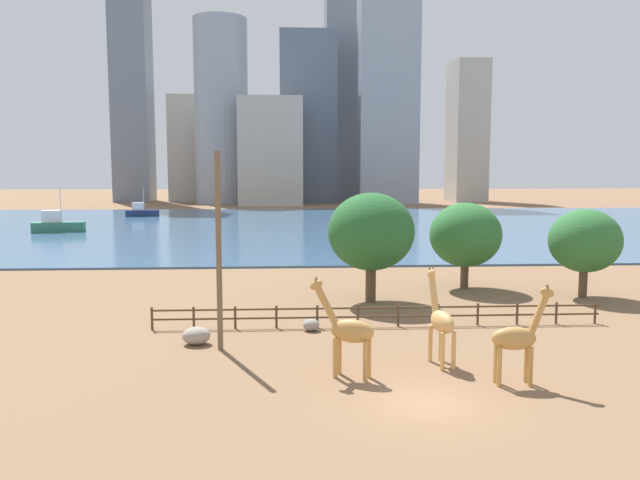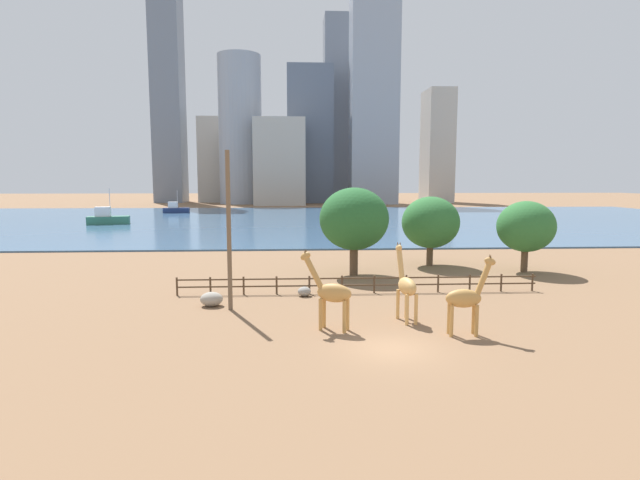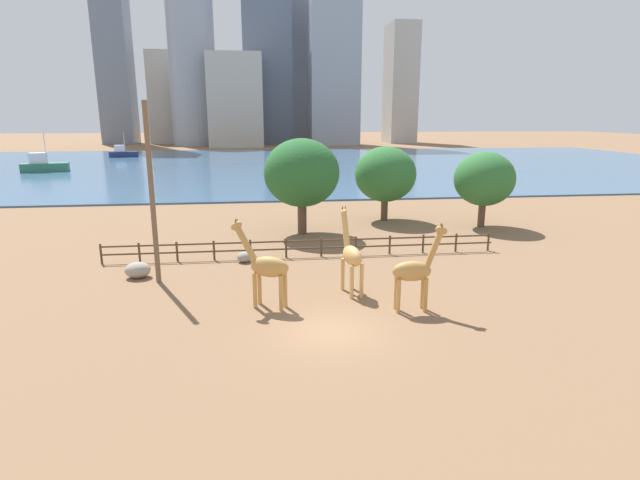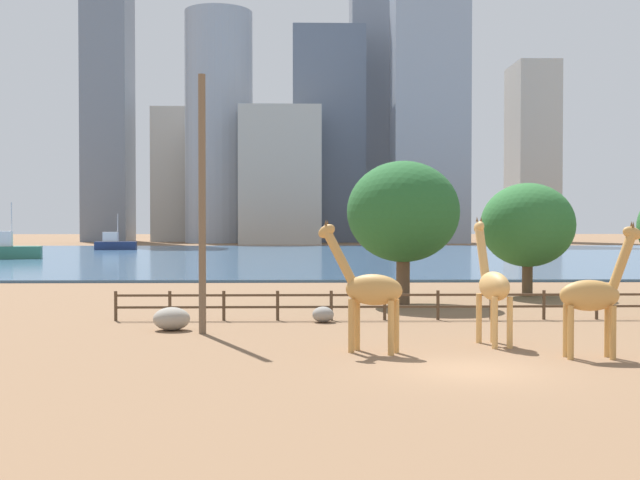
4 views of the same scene
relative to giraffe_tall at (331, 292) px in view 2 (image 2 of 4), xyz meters
The scene contains 22 objects.
ground_plane 76.82m from the giraffe_tall, 87.98° to the left, with size 400.00×400.00×0.00m, color brown.
harbor_water 73.82m from the giraffe_tall, 87.89° to the left, with size 180.00×86.00×0.20m, color #3D6084.
giraffe_tall is the anchor object (origin of this frame).
giraffe_companion 4.72m from the giraffe_tall, 18.88° to the left, with size 1.11×2.74×4.50m.
giraffe_young 7.13m from the giraffe_tall, 10.76° to the right, with size 2.62×0.84×4.32m.
utility_pole 8.11m from the giraffe_tall, 142.64° to the left, with size 0.28×0.28×9.96m, color brown.
boulder_near_fence 9.36m from the giraffe_tall, 142.92° to the left, with size 1.46×1.23×0.92m, color gray.
boulder_by_pole 8.29m from the giraffe_tall, 99.04° to the left, with size 0.92×0.90×0.67m, color gray.
enclosure_fence 9.24m from the giraffe_tall, 72.97° to the left, with size 26.12×0.14×1.30m.
tree_left_large 22.86m from the giraffe_tall, 61.20° to the left, with size 5.42×5.42×6.59m.
tree_center_broad 24.68m from the giraffe_tall, 41.35° to the left, with size 4.98×4.98×6.31m.
tree_right_tall 16.11m from the giraffe_tall, 78.59° to the left, with size 5.89×5.89×7.51m.
boat_ferry 99.99m from the giraffe_tall, 107.62° to the left, with size 6.25×2.75×5.46m.
boat_sailboat 73.92m from the giraffe_tall, 118.62° to the left, with size 7.48×4.06×6.38m.
skyline_tower_needle 171.28m from the giraffe_tall, 106.25° to the left, with size 10.11×11.40×98.82m, color slate.
skyline_block_central 162.37m from the giraffe_tall, 71.92° to the left, with size 9.23×14.20×39.87m, color #B7B2A8.
skyline_tower_glass 153.35m from the giraffe_tall, 88.46° to the left, with size 15.81×10.52×47.23m, color slate.
skyline_block_left 164.06m from the giraffe_tall, 100.11° to the left, with size 14.51×13.03×30.47m, color #ADA89E.
skyline_block_right 169.81m from the giraffe_tall, 84.65° to the left, with size 11.40×12.99×68.05m, color slate.
skyline_tower_short 148.32m from the giraffe_tall, 80.05° to the left, with size 15.58×11.45×69.35m, color #939EAD.
skyline_block_wide 137.62m from the giraffe_tall, 92.59° to the left, with size 16.29×14.51×27.43m, color #B7B2A8.
skyline_tower_far 149.16m from the giraffe_tall, 97.66° to the left, with size 14.43×14.43×49.25m, color #939EAD.
Camera 2 is at (-4.74, -23.15, 8.17)m, focal length 28.00 mm.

